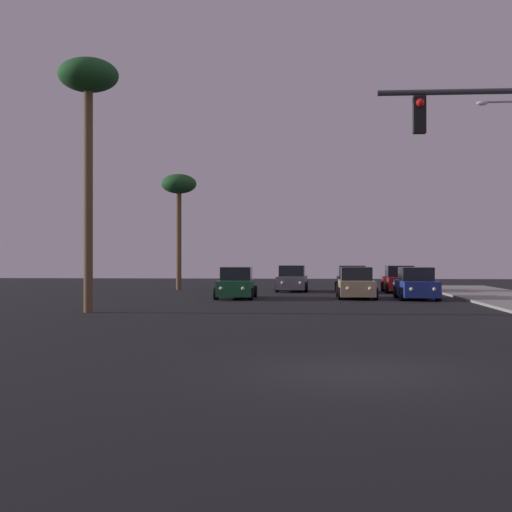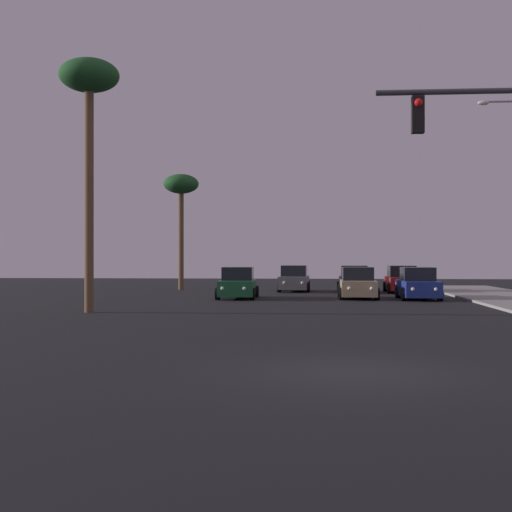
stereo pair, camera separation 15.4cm
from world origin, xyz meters
TOP-DOWN VIEW (x-y plane):
  - ground_plane at (0.00, 0.00)m, footprint 120.00×120.00m
  - car_black at (1.80, 31.38)m, footprint 2.04×4.32m
  - car_red at (4.77, 31.43)m, footprint 2.04×4.31m
  - car_green at (-4.78, 24.14)m, footprint 2.04×4.34m
  - car_tan at (1.62, 24.53)m, footprint 2.04×4.32m
  - car_blue at (4.70, 24.00)m, footprint 2.04×4.32m
  - car_grey at (-1.99, 32.36)m, footprint 2.04×4.34m
  - street_lamp at (7.89, 17.87)m, footprint 1.74×0.24m
  - palm_tree_near at (-9.68, 14.00)m, footprint 2.40×2.40m
  - palm_tree_far at (-9.71, 34.00)m, footprint 2.40×2.40m

SIDE VIEW (x-z plane):
  - ground_plane at x=0.00m, z-range 0.00..0.00m
  - car_black at x=1.80m, z-range -0.08..1.60m
  - car_red at x=4.77m, z-range -0.08..1.60m
  - car_green at x=-4.78m, z-range -0.08..1.60m
  - car_tan at x=1.62m, z-range -0.08..1.60m
  - car_blue at x=4.70m, z-range -0.08..1.60m
  - car_grey at x=-1.99m, z-range -0.08..1.60m
  - street_lamp at x=7.89m, z-range 0.62..9.62m
  - palm_tree_far at x=-9.71m, z-range 2.87..10.73m
  - palm_tree_near at x=-9.68m, z-range 3.74..13.87m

